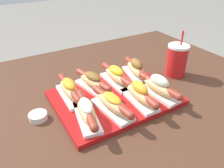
{
  "coord_description": "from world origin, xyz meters",
  "views": [
    {
      "loc": [
        -0.36,
        -0.57,
        1.17
      ],
      "look_at": [
        0.0,
        0.03,
        0.75
      ],
      "focal_mm": 35.0,
      "sensor_mm": 36.0,
      "label": 1
    }
  ],
  "objects": [
    {
      "name": "hot_dog_2",
      "position": [
        0.06,
        -0.07,
        0.75
      ],
      "size": [
        0.07,
        0.22,
        0.08
      ],
      "color": "white",
      "rests_on": "serving_tray"
    },
    {
      "name": "serving_tray",
      "position": [
        0.0,
        0.01,
        0.7
      ],
      "size": [
        0.44,
        0.33,
        0.02
      ],
      "color": "#B71414",
      "rests_on": "patio_table"
    },
    {
      "name": "hot_dog_6",
      "position": [
        0.05,
        0.08,
        0.75
      ],
      "size": [
        0.06,
        0.22,
        0.07
      ],
      "color": "white",
      "rests_on": "serving_tray"
    },
    {
      "name": "hot_dog_3",
      "position": [
        0.14,
        -0.07,
        0.75
      ],
      "size": [
        0.07,
        0.21,
        0.08
      ],
      "color": "white",
      "rests_on": "serving_tray"
    },
    {
      "name": "hot_dog_1",
      "position": [
        -0.06,
        -0.07,
        0.74
      ],
      "size": [
        0.08,
        0.21,
        0.06
      ],
      "color": "white",
      "rests_on": "serving_tray"
    },
    {
      "name": "hot_dog_5",
      "position": [
        -0.05,
        0.09,
        0.75
      ],
      "size": [
        0.09,
        0.21,
        0.07
      ],
      "color": "white",
      "rests_on": "serving_tray"
    },
    {
      "name": "patio_table",
      "position": [
        0.0,
        0.0,
        0.35
      ],
      "size": [
        1.41,
        1.17,
        0.69
      ],
      "color": "#4C2D1E",
      "rests_on": "ground_plane"
    },
    {
      "name": "hot_dog_7",
      "position": [
        0.16,
        0.09,
        0.75
      ],
      "size": [
        0.09,
        0.21,
        0.08
      ],
      "color": "white",
      "rests_on": "serving_tray"
    },
    {
      "name": "drink_cup",
      "position": [
        0.34,
        0.04,
        0.77
      ],
      "size": [
        0.09,
        0.09,
        0.2
      ],
      "color": "red",
      "rests_on": "patio_table"
    },
    {
      "name": "sauce_bowl",
      "position": [
        -0.28,
        0.04,
        0.71
      ],
      "size": [
        0.06,
        0.06,
        0.02
      ],
      "color": "silver",
      "rests_on": "patio_table"
    },
    {
      "name": "hot_dog_0",
      "position": [
        -0.15,
        -0.06,
        0.74
      ],
      "size": [
        0.09,
        0.21,
        0.07
      ],
      "color": "white",
      "rests_on": "serving_tray"
    },
    {
      "name": "hot_dog_4",
      "position": [
        -0.15,
        0.08,
        0.75
      ],
      "size": [
        0.07,
        0.22,
        0.07
      ],
      "color": "white",
      "rests_on": "serving_tray"
    }
  ]
}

